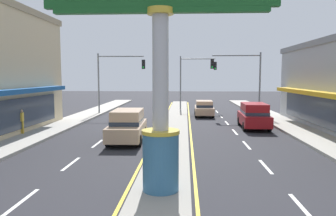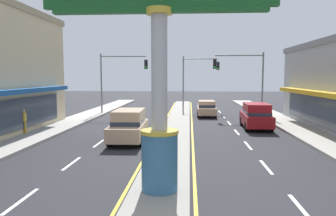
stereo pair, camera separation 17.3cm
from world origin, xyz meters
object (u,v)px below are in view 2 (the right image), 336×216
at_px(district_sign, 159,68).
at_px(traffic_light_median_far, 196,74).
at_px(suv_far_right_lane, 129,125).
at_px(pedestrian_near_kerb, 24,120).
at_px(traffic_light_right_side, 244,73).
at_px(traffic_light_left_side, 118,73).
at_px(sedan_near_left_lane, 207,108).
at_px(suv_mid_left_lane, 256,116).

bearing_deg(district_sign, traffic_light_median_far, 86.35).
height_order(suv_far_right_lane, pedestrian_near_kerb, suv_far_right_lane).
bearing_deg(pedestrian_near_kerb, traffic_light_right_side, 35.39).
distance_m(district_sign, suv_far_right_lane, 9.57).
relative_size(traffic_light_left_side, traffic_light_median_far, 1.00).
xyz_separation_m(traffic_light_median_far, pedestrian_near_kerb, (-11.59, -17.24, -3.11)).
bearing_deg(district_sign, pedestrian_near_kerb, 134.73).
distance_m(district_sign, traffic_light_left_side, 22.93).
bearing_deg(sedan_near_left_lane, suv_mid_left_lane, -65.86).
height_order(traffic_light_right_side, traffic_light_median_far, same).
bearing_deg(pedestrian_near_kerb, suv_mid_left_lane, 14.42).
height_order(district_sign, traffic_light_left_side, district_sign).
distance_m(traffic_light_left_side, suv_mid_left_lane, 14.97).
bearing_deg(suv_far_right_lane, district_sign, -72.90).
bearing_deg(traffic_light_median_far, suv_far_right_lane, -103.30).
distance_m(suv_mid_left_lane, pedestrian_near_kerb, 16.32).
bearing_deg(suv_far_right_lane, pedestrian_near_kerb, 169.58).
bearing_deg(suv_far_right_lane, traffic_light_left_side, 104.93).
height_order(suv_mid_left_lane, pedestrian_near_kerb, suv_mid_left_lane).
xyz_separation_m(suv_far_right_lane, suv_mid_left_lane, (8.60, 5.39, 0.00)).
distance_m(traffic_light_median_far, pedestrian_near_kerb, 21.00).
distance_m(suv_far_right_lane, sedan_near_left_lane, 13.81).
bearing_deg(traffic_light_median_far, district_sign, -93.65).
bearing_deg(traffic_light_right_side, suv_far_right_lane, -124.87).
distance_m(traffic_light_left_side, traffic_light_median_far, 9.48).
bearing_deg(traffic_light_right_side, district_sign, -106.26).
xyz_separation_m(suv_far_right_lane, sedan_near_left_lane, (5.30, 12.75, -0.20)).
xyz_separation_m(district_sign, suv_mid_left_lane, (5.95, 14.01, -3.19)).
height_order(traffic_light_median_far, sedan_near_left_lane, traffic_light_median_far).
xyz_separation_m(traffic_light_left_side, pedestrian_near_kerb, (-3.62, -12.12, -3.17)).
relative_size(traffic_light_right_side, suv_far_right_lane, 1.33).
xyz_separation_m(district_sign, pedestrian_near_kerb, (-9.85, 9.95, -3.09)).
bearing_deg(traffic_light_left_side, traffic_light_median_far, 32.71).
bearing_deg(suv_far_right_lane, traffic_light_median_far, 76.70).
xyz_separation_m(traffic_light_median_far, suv_mid_left_lane, (4.21, -13.18, -3.21)).
bearing_deg(traffic_light_median_far, suv_mid_left_lane, -72.27).
bearing_deg(district_sign, traffic_light_right_side, 73.74).
bearing_deg(traffic_light_left_side, suv_mid_left_lane, -33.47).
relative_size(traffic_light_left_side, traffic_light_right_side, 1.00).
bearing_deg(traffic_light_left_side, sedan_near_left_lane, -4.47).
bearing_deg(sedan_near_left_lane, traffic_light_right_side, 0.12).
xyz_separation_m(traffic_light_right_side, suv_far_right_lane, (-8.89, -12.76, -3.26)).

